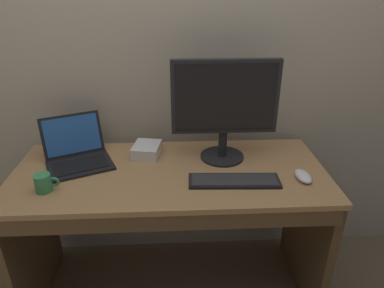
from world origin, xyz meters
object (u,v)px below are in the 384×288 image
Objects in this scene: laptop_black at (78,155)px; external_drive_box at (147,150)px; external_monitor at (225,104)px; coffee_mug at (44,183)px; wired_keyboard at (234,181)px; computer_mouse at (303,176)px.

laptop_black reaches higher than external_drive_box.
laptop_black is 0.35m from external_drive_box.
coffee_mug is (-0.81, -0.26, -0.26)m from external_monitor.
coffee_mug is (-0.84, -0.03, 0.03)m from wired_keyboard.
external_monitor is at bearing 17.54° from coffee_mug.
laptop_black reaches higher than computer_mouse.
coffee_mug is (-0.08, -0.25, -0.00)m from laptop_black.
external_monitor is 0.89m from coffee_mug.
external_drive_box is (-0.74, 0.28, 0.01)m from computer_mouse.
external_monitor is 0.37m from wired_keyboard.
laptop_black is 3.68× the size of coffee_mug.
wired_keyboard is at bearing 1.95° from coffee_mug.
external_monitor is (0.73, 0.00, 0.25)m from laptop_black.
laptop_black is 1.10m from computer_mouse.
coffee_mug reaches higher than wired_keyboard.
laptop_black reaches higher than coffee_mug.
coffee_mug reaches higher than external_drive_box.
computer_mouse is (1.07, -0.21, -0.03)m from laptop_black.
external_monitor reaches higher than computer_mouse.
external_drive_box is 0.53m from coffee_mug.
computer_mouse is 0.79× the size of external_drive_box.
wired_keyboard is at bearing -16.57° from laptop_black.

